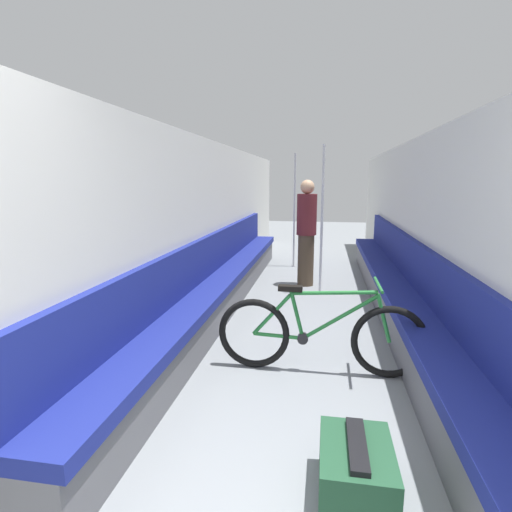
{
  "coord_description": "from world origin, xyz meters",
  "views": [
    {
      "loc": [
        0.19,
        -0.82,
        1.6
      ],
      "look_at": [
        -0.57,
        3.61,
        0.75
      ],
      "focal_mm": 28.0,
      "sensor_mm": 36.0,
      "label": 1
    }
  ],
  "objects_px": {
    "grab_pole_far": "(294,213)",
    "bench_seat_row_left": "(221,285)",
    "luggage_bag": "(356,472)",
    "bicycle": "(319,335)",
    "passenger_standing": "(306,232)",
    "grab_pole_near": "(322,223)",
    "bench_seat_row_right": "(398,293)"
  },
  "relations": [
    {
      "from": "grab_pole_near",
      "to": "passenger_standing",
      "type": "relative_size",
      "value": 1.29
    },
    {
      "from": "bench_seat_row_left",
      "to": "bench_seat_row_right",
      "type": "xyz_separation_m",
      "value": [
        2.12,
        0.0,
        0.0
      ]
    },
    {
      "from": "bicycle",
      "to": "grab_pole_far",
      "type": "xyz_separation_m",
      "value": [
        -0.54,
        4.21,
        0.68
      ]
    },
    {
      "from": "bench_seat_row_left",
      "to": "luggage_bag",
      "type": "relative_size",
      "value": 13.68
    },
    {
      "from": "bench_seat_row_left",
      "to": "luggage_bag",
      "type": "height_order",
      "value": "bench_seat_row_left"
    },
    {
      "from": "luggage_bag",
      "to": "grab_pole_far",
      "type": "bearing_deg",
      "value": 97.65
    },
    {
      "from": "bench_seat_row_right",
      "to": "passenger_standing",
      "type": "distance_m",
      "value": 1.85
    },
    {
      "from": "bench_seat_row_left",
      "to": "grab_pole_near",
      "type": "height_order",
      "value": "grab_pole_near"
    },
    {
      "from": "grab_pole_near",
      "to": "luggage_bag",
      "type": "xyz_separation_m",
      "value": [
        0.23,
        -3.8,
        -0.87
      ]
    },
    {
      "from": "bench_seat_row_left",
      "to": "grab_pole_near",
      "type": "bearing_deg",
      "value": 37.91
    },
    {
      "from": "bench_seat_row_left",
      "to": "passenger_standing",
      "type": "xyz_separation_m",
      "value": [
        0.99,
        1.36,
        0.52
      ]
    },
    {
      "from": "bicycle",
      "to": "passenger_standing",
      "type": "height_order",
      "value": "passenger_standing"
    },
    {
      "from": "grab_pole_far",
      "to": "luggage_bag",
      "type": "relative_size",
      "value": 4.17
    },
    {
      "from": "bench_seat_row_left",
      "to": "bicycle",
      "type": "relative_size",
      "value": 3.93
    },
    {
      "from": "bicycle",
      "to": "bench_seat_row_left",
      "type": "bearing_deg",
      "value": 111.18
    },
    {
      "from": "grab_pole_far",
      "to": "passenger_standing",
      "type": "xyz_separation_m",
      "value": [
        0.29,
        -1.34,
        -0.18
      ]
    },
    {
      "from": "luggage_bag",
      "to": "bicycle",
      "type": "bearing_deg",
      "value": 98.82
    },
    {
      "from": "grab_pole_far",
      "to": "passenger_standing",
      "type": "bearing_deg",
      "value": -77.98
    },
    {
      "from": "bicycle",
      "to": "luggage_bag",
      "type": "xyz_separation_m",
      "value": [
        0.21,
        -1.34,
        -0.19
      ]
    },
    {
      "from": "bench_seat_row_left",
      "to": "grab_pole_far",
      "type": "relative_size",
      "value": 3.28
    },
    {
      "from": "grab_pole_far",
      "to": "bench_seat_row_right",
      "type": "bearing_deg",
      "value": -62.34
    },
    {
      "from": "bench_seat_row_left",
      "to": "grab_pole_far",
      "type": "distance_m",
      "value": 2.88
    },
    {
      "from": "passenger_standing",
      "to": "luggage_bag",
      "type": "xyz_separation_m",
      "value": [
        0.46,
        -4.21,
        -0.69
      ]
    },
    {
      "from": "bench_seat_row_left",
      "to": "passenger_standing",
      "type": "relative_size",
      "value": 4.24
    },
    {
      "from": "passenger_standing",
      "to": "grab_pole_far",
      "type": "bearing_deg",
      "value": -159.66
    },
    {
      "from": "bicycle",
      "to": "luggage_bag",
      "type": "height_order",
      "value": "bicycle"
    },
    {
      "from": "bench_seat_row_left",
      "to": "grab_pole_far",
      "type": "bearing_deg",
      "value": 75.47
    },
    {
      "from": "luggage_bag",
      "to": "bench_seat_row_right",
      "type": "bearing_deg",
      "value": 76.72
    },
    {
      "from": "bicycle",
      "to": "passenger_standing",
      "type": "xyz_separation_m",
      "value": [
        -0.25,
        2.87,
        0.5
      ]
    },
    {
      "from": "bench_seat_row_left",
      "to": "passenger_standing",
      "type": "height_order",
      "value": "passenger_standing"
    },
    {
      "from": "grab_pole_far",
      "to": "bench_seat_row_left",
      "type": "bearing_deg",
      "value": -104.53
    },
    {
      "from": "bench_seat_row_left",
      "to": "passenger_standing",
      "type": "distance_m",
      "value": 1.76
    }
  ]
}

